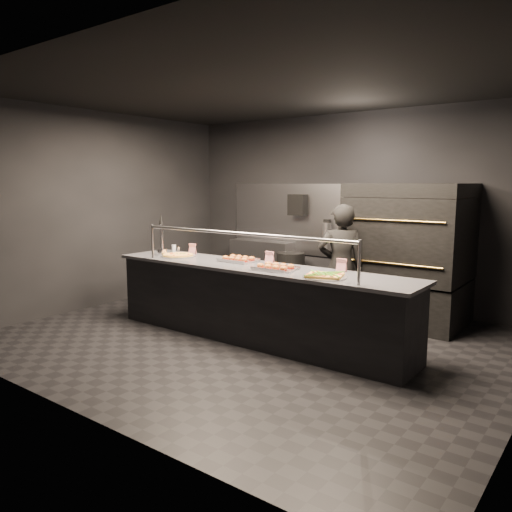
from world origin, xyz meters
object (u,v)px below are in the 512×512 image
beer_tap (162,243)px  worker (341,267)px  square_pizza (325,276)px  service_counter (255,303)px  trash_bin (291,276)px  prep_shelf (262,266)px  fire_extinguisher (327,236)px  round_pizza (178,255)px  towel_dispenser (298,205)px  slider_tray_b (276,267)px  slider_tray_a (238,259)px  pizza_oven (409,253)px

beer_tap → worker: worker is taller
square_pizza → service_counter: bearing=171.8°
worker → trash_bin: bearing=-69.7°
prep_shelf → trash_bin: prep_shelf is taller
fire_extinguisher → worker: size_ratio=0.31×
beer_tap → round_pizza: (0.28, 0.04, -0.15)m
fire_extinguisher → beer_tap: (-1.25, -2.45, 0.03)m
round_pizza → towel_dispenser: bearing=80.0°
towel_dispenser → slider_tray_b: size_ratio=0.66×
fire_extinguisher → slider_tray_a: bearing=-90.9°
towel_dispenser → round_pizza: bearing=-100.0°
round_pizza → beer_tap: bearing=-171.2°
square_pizza → trash_bin: 2.97m
towel_dispenser → worker: (1.51, -1.34, -0.72)m
slider_tray_a → trash_bin: 2.06m
slider_tray_a → slider_tray_b: (0.74, -0.23, 0.00)m
prep_shelf → beer_tap: 2.45m
service_counter → slider_tray_b: 0.60m
prep_shelf → trash_bin: 0.80m
service_counter → fire_extinguisher: 2.50m
fire_extinguisher → square_pizza: (1.39, -2.55, -0.12)m
slider_tray_b → prep_shelf: bearing=129.1°
slider_tray_b → worker: worker is taller
service_counter → pizza_oven: bearing=57.7°
fire_extinguisher → square_pizza: size_ratio=1.08×
fire_extinguisher → beer_tap: beer_tap is taller
pizza_oven → slider_tray_a: pizza_oven is taller
slider_tray_b → square_pizza: size_ratio=1.13×
pizza_oven → trash_bin: 2.13m
fire_extinguisher → slider_tray_b: size_ratio=0.96×
slider_tray_a → worker: bearing=42.2°
worker → pizza_oven: bearing=-159.0°
pizza_oven → prep_shelf: 2.88m
pizza_oven → slider_tray_b: 2.15m
prep_shelf → trash_bin: size_ratio=1.55×
towel_dispenser → round_pizza: size_ratio=0.73×
beer_tap → round_pizza: bearing=8.8°
service_counter → slider_tray_b: size_ratio=7.79×
service_counter → round_pizza: service_counter is taller
slider_tray_a → trash_bin: (-0.45, 1.93, -0.56)m
pizza_oven → square_pizza: 2.06m
square_pizza → worker: bearing=109.7°
square_pizza → slider_tray_a: bearing=168.1°
round_pizza → worker: size_ratio=0.29×
round_pizza → prep_shelf: bearing=96.8°
towel_dispenser → worker: size_ratio=0.21×
square_pizza → round_pizza: bearing=176.5°
towel_dispenser → trash_bin: towel_dispenser is taller
slider_tray_b → round_pizza: bearing=177.5°
slider_tray_b → worker: (0.26, 1.13, -0.12)m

